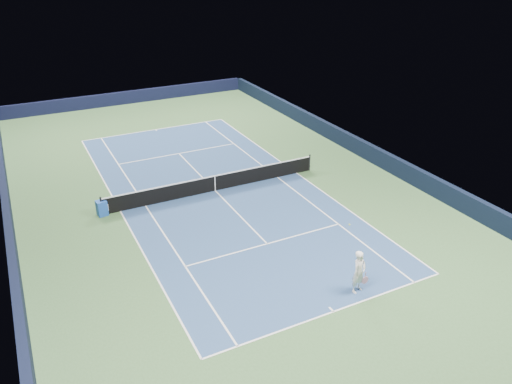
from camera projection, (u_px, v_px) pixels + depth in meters
name	position (u px, v px, depth m)	size (l,w,h in m)	color
ground	(215.00, 191.00, 28.84)	(40.00, 40.00, 0.00)	#385C32
wall_far	(129.00, 97.00, 44.42)	(22.00, 0.35, 1.10)	black
wall_right	(366.00, 151.00, 32.98)	(0.35, 40.00, 1.10)	black
wall_left	(9.00, 225.00, 24.21)	(0.35, 40.00, 1.10)	black
court_surface	(215.00, 191.00, 28.84)	(10.97, 23.77, 0.01)	navy
baseline_far	(156.00, 130.00, 38.32)	(10.97, 0.08, 0.00)	white
baseline_near	(334.00, 312.00, 19.35)	(10.97, 0.08, 0.00)	white
sideline_doubles_right	(297.00, 173.00, 31.06)	(0.08, 23.77, 0.00)	white
sideline_doubles_left	(120.00, 211.00, 26.62)	(0.08, 23.77, 0.00)	white
sideline_singles_right	(277.00, 177.00, 30.50)	(0.08, 23.77, 0.00)	white
sideline_singles_left	(146.00, 206.00, 27.17)	(0.08, 23.77, 0.00)	white
service_line_far	(179.00, 153.00, 33.95)	(8.23, 0.08, 0.00)	white
service_line_near	(267.00, 244.00, 23.73)	(8.23, 0.08, 0.00)	white
center_service_line	(215.00, 191.00, 28.84)	(0.08, 12.80, 0.00)	white
center_mark_far	(156.00, 130.00, 38.20)	(0.08, 0.30, 0.00)	white
center_mark_near	(331.00, 309.00, 19.47)	(0.08, 0.30, 0.00)	white
tennis_net	(215.00, 183.00, 28.62)	(12.90, 0.10, 1.07)	black
sponsor_cube	(102.00, 208.00, 26.08)	(0.59, 0.53, 0.83)	#1E4EB5
tennis_player	(359.00, 272.00, 20.11)	(0.88, 1.35, 2.63)	white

